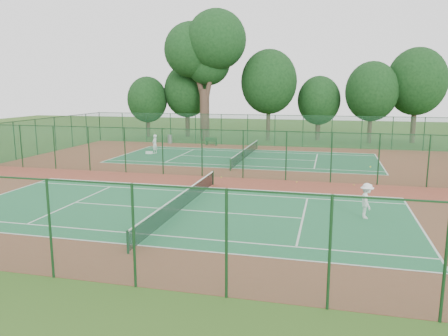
{
  "coord_description": "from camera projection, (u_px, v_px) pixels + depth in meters",
  "views": [
    {
      "loc": [
        7.57,
        -30.35,
        6.47
      ],
      "look_at": [
        1.3,
        -4.78,
        1.6
      ],
      "focal_mm": 35.0,
      "sensor_mm": 36.0,
      "label": 1
    }
  ],
  "objects": [
    {
      "name": "fence_divider",
      "position": [
        222.0,
        153.0,
        31.61
      ],
      "size": [
        40.0,
        0.09,
        3.5
      ],
      "color": "#1C542D",
      "rests_on": "ground"
    },
    {
      "name": "stray_ball_a",
      "position": [
        297.0,
        182.0,
        30.11
      ],
      "size": [
        0.07,
        0.07,
        0.07
      ],
      "primitive_type": "sphere",
      "color": "gold",
      "rests_on": "red_pad"
    },
    {
      "name": "red_pad",
      "position": [
        222.0,
        177.0,
        31.93
      ],
      "size": [
        40.0,
        36.0,
        0.01
      ],
      "primitive_type": "cube",
      "color": "brown",
      "rests_on": "ground"
    },
    {
      "name": "stray_ball_b",
      "position": [
        354.0,
        185.0,
        29.21
      ],
      "size": [
        0.07,
        0.07,
        0.07
      ],
      "primitive_type": "sphere",
      "color": "#C2CF30",
      "rests_on": "red_pad"
    },
    {
      "name": "big_tree",
      "position": [
        205.0,
        49.0,
        52.43
      ],
      "size": [
        10.15,
        7.43,
        15.58
      ],
      "color": "#3E2C22",
      "rests_on": "ground"
    },
    {
      "name": "fence_north",
      "position": [
        261.0,
        130.0,
        48.8
      ],
      "size": [
        40.0,
        0.09,
        3.5
      ],
      "color": "#18492C",
      "rests_on": "ground"
    },
    {
      "name": "court_far",
      "position": [
        246.0,
        158.0,
        40.52
      ],
      "size": [
        23.77,
        10.97,
        0.01
      ],
      "primitive_type": "cube",
      "color": "#1B5635",
      "rests_on": "red_pad"
    },
    {
      "name": "player_near",
      "position": [
        367.0,
        201.0,
        21.7
      ],
      "size": [
        0.81,
        1.23,
        1.79
      ],
      "primitive_type": "imported",
      "rotation": [
        0.0,
        0.0,
        1.7
      ],
      "color": "white",
      "rests_on": "court_near"
    },
    {
      "name": "court_near",
      "position": [
        182.0,
        210.0,
        23.33
      ],
      "size": [
        23.77,
        10.97,
        0.01
      ],
      "primitive_type": "cube",
      "color": "#20683E",
      "rests_on": "red_pad"
    },
    {
      "name": "kit_bag",
      "position": [
        149.0,
        153.0,
        43.02
      ],
      "size": [
        0.73,
        0.4,
        0.26
      ],
      "primitive_type": "cube",
      "rotation": [
        0.0,
        0.0,
        0.21
      ],
      "color": "white",
      "rests_on": "red_pad"
    },
    {
      "name": "tennis_net_near",
      "position": [
        182.0,
        200.0,
        23.24
      ],
      "size": [
        0.1,
        12.9,
        0.97
      ],
      "color": "#12311A",
      "rests_on": "ground"
    },
    {
      "name": "fence_south",
      "position": [
        91.0,
        232.0,
        14.42
      ],
      "size": [
        40.0,
        0.09,
        3.5
      ],
      "color": "#1A5034",
      "rests_on": "ground"
    },
    {
      "name": "bench",
      "position": [
        211.0,
        141.0,
        49.41
      ],
      "size": [
        1.51,
        0.65,
        0.9
      ],
      "rotation": [
        0.0,
        0.0,
        -0.16
      ],
      "color": "#133617",
      "rests_on": "red_pad"
    },
    {
      "name": "evergreen_row",
      "position": [
        273.0,
        140.0,
        54.97
      ],
      "size": [
        39.0,
        5.0,
        12.0
      ],
      "primitive_type": null,
      "color": "black",
      "rests_on": "ground"
    },
    {
      "name": "player_far",
      "position": [
        155.0,
        144.0,
        43.07
      ],
      "size": [
        0.55,
        0.75,
        1.89
      ],
      "primitive_type": "imported",
      "rotation": [
        0.0,
        0.0,
        -1.71
      ],
      "color": "white",
      "rests_on": "court_far"
    },
    {
      "name": "stray_ball_c",
      "position": [
        221.0,
        177.0,
        31.69
      ],
      "size": [
        0.08,
        0.08,
        0.08
      ],
      "primitive_type": "sphere",
      "color": "#C4D932",
      "rests_on": "red_pad"
    },
    {
      "name": "trash_bin",
      "position": [
        170.0,
        139.0,
        51.16
      ],
      "size": [
        0.62,
        0.62,
        0.98
      ],
      "primitive_type": "cylinder",
      "rotation": [
        0.0,
        0.0,
        0.14
      ],
      "color": "slate",
      "rests_on": "red_pad"
    },
    {
      "name": "ground",
      "position": [
        222.0,
        177.0,
        31.93
      ],
      "size": [
        120.0,
        120.0,
        0.0
      ],
      "primitive_type": "plane",
      "color": "#2D4F18",
      "rests_on": "ground"
    },
    {
      "name": "tennis_net_far",
      "position": [
        246.0,
        152.0,
        40.43
      ],
      "size": [
        0.1,
        12.9,
        0.97
      ],
      "color": "#163E1E",
      "rests_on": "ground"
    }
  ]
}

